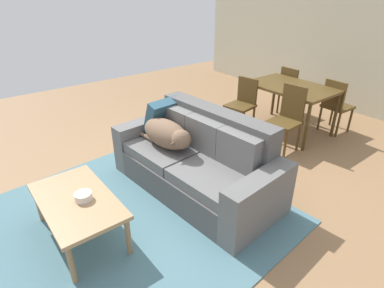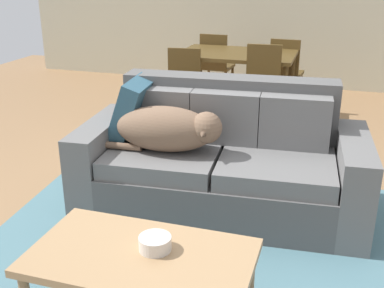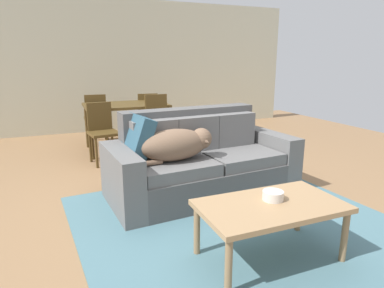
% 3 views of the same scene
% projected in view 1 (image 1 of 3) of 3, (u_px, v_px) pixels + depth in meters
% --- Properties ---
extents(ground_plane, '(10.00, 10.00, 0.00)m').
position_uv_depth(ground_plane, '(190.00, 181.00, 3.96)').
color(ground_plane, '#916C48').
extents(back_partition, '(8.00, 0.12, 2.70)m').
position_uv_depth(back_partition, '(368.00, 39.00, 5.52)').
color(back_partition, beige).
rests_on(back_partition, ground).
extents(area_rug, '(3.01, 2.94, 0.01)m').
position_uv_depth(area_rug, '(137.00, 215.00, 3.36)').
color(area_rug, slate).
rests_on(area_rug, ground).
extents(couch, '(2.14, 1.10, 0.94)m').
position_uv_depth(couch, '(198.00, 162.00, 3.67)').
color(couch, '#51504F').
rests_on(couch, ground).
extents(dog_on_left_cushion, '(0.90, 0.40, 0.33)m').
position_uv_depth(dog_on_left_cushion, '(167.00, 134.00, 3.67)').
color(dog_on_left_cushion, brown).
rests_on(dog_on_left_cushion, couch).
extents(throw_pillow_by_left_arm, '(0.34, 0.50, 0.50)m').
position_uv_depth(throw_pillow_by_left_arm, '(163.00, 117.00, 4.02)').
color(throw_pillow_by_left_arm, '#2E5467').
rests_on(throw_pillow_by_left_arm, couch).
extents(coffee_table, '(1.08, 0.61, 0.45)m').
position_uv_depth(coffee_table, '(77.00, 203.00, 2.91)').
color(coffee_table, tan).
rests_on(coffee_table, ground).
extents(bowl_on_coffee_table, '(0.16, 0.16, 0.07)m').
position_uv_depth(bowl_on_coffee_table, '(83.00, 196.00, 2.86)').
color(bowl_on_coffee_table, silver).
rests_on(bowl_on_coffee_table, coffee_table).
extents(dining_table, '(1.32, 0.89, 0.78)m').
position_uv_depth(dining_table, '(291.00, 90.00, 4.99)').
color(dining_table, '#503B1A').
rests_on(dining_table, ground).
extents(dining_chair_near_left, '(0.45, 0.45, 0.88)m').
position_uv_depth(dining_chair_near_left, '(243.00, 102.00, 5.09)').
color(dining_chair_near_left, '#503B1A').
rests_on(dining_chair_near_left, ground).
extents(dining_chair_near_right, '(0.43, 0.43, 0.96)m').
position_uv_depth(dining_chair_near_right, '(288.00, 116.00, 4.49)').
color(dining_chair_near_right, '#503B1A').
rests_on(dining_chair_near_right, ground).
extents(dining_chair_far_left, '(0.42, 0.42, 0.90)m').
position_uv_depth(dining_chair_far_left, '(291.00, 89.00, 5.72)').
color(dining_chair_far_left, '#503B1A').
rests_on(dining_chair_far_left, ground).
extents(dining_chair_far_right, '(0.43, 0.43, 0.89)m').
position_uv_depth(dining_chair_far_right, '(336.00, 104.00, 5.04)').
color(dining_chair_far_right, '#503B1A').
rests_on(dining_chair_far_right, ground).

